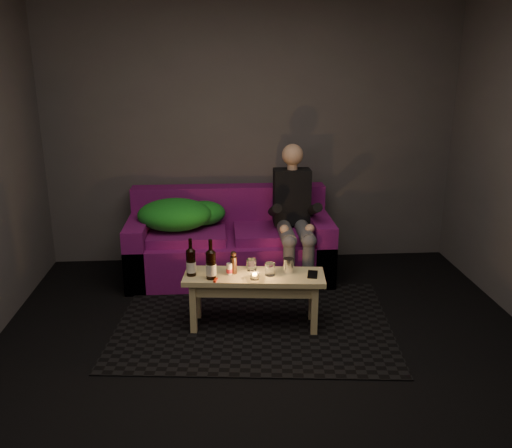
{
  "coord_description": "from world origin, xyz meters",
  "views": [
    {
      "loc": [
        -0.33,
        -3.02,
        2.0
      ],
      "look_at": [
        -0.02,
        1.41,
        0.62
      ],
      "focal_mm": 38.0,
      "sensor_mm": 36.0,
      "label": 1
    }
  ],
  "objects_px": {
    "beer_bottle_b": "(211,264)",
    "steel_cup": "(288,266)",
    "sofa": "(230,245)",
    "coffee_table": "(254,284)",
    "person": "(294,212)",
    "beer_bottle_a": "(191,262)"
  },
  "relations": [
    {
      "from": "beer_bottle_a",
      "to": "beer_bottle_b",
      "type": "xyz_separation_m",
      "value": [
        0.15,
        -0.07,
        0.01
      ]
    },
    {
      "from": "sofa",
      "to": "person",
      "type": "height_order",
      "value": "person"
    },
    {
      "from": "beer_bottle_a",
      "to": "person",
      "type": "bearing_deg",
      "value": 45.34
    },
    {
      "from": "person",
      "to": "beer_bottle_a",
      "type": "height_order",
      "value": "person"
    },
    {
      "from": "sofa",
      "to": "steel_cup",
      "type": "bearing_deg",
      "value": -68.21
    },
    {
      "from": "sofa",
      "to": "beer_bottle_b",
      "type": "relative_size",
      "value": 6.14
    },
    {
      "from": "steel_cup",
      "to": "beer_bottle_a",
      "type": "bearing_deg",
      "value": -179.63
    },
    {
      "from": "person",
      "to": "beer_bottle_a",
      "type": "xyz_separation_m",
      "value": [
        -0.89,
        -0.9,
        -0.11
      ]
    },
    {
      "from": "coffee_table",
      "to": "beer_bottle_a",
      "type": "height_order",
      "value": "beer_bottle_a"
    },
    {
      "from": "sofa",
      "to": "person",
      "type": "bearing_deg",
      "value": -14.64
    },
    {
      "from": "beer_bottle_b",
      "to": "coffee_table",
      "type": "bearing_deg",
      "value": 9.76
    },
    {
      "from": "beer_bottle_b",
      "to": "steel_cup",
      "type": "bearing_deg",
      "value": 7.62
    },
    {
      "from": "person",
      "to": "coffee_table",
      "type": "relative_size",
      "value": 1.15
    },
    {
      "from": "beer_bottle_a",
      "to": "sofa",
      "type": "bearing_deg",
      "value": 73.52
    },
    {
      "from": "steel_cup",
      "to": "coffee_table",
      "type": "bearing_deg",
      "value": -175.04
    },
    {
      "from": "person",
      "to": "beer_bottle_b",
      "type": "distance_m",
      "value": 1.23
    },
    {
      "from": "person",
      "to": "beer_bottle_a",
      "type": "distance_m",
      "value": 1.27
    },
    {
      "from": "person",
      "to": "beer_bottle_a",
      "type": "bearing_deg",
      "value": -134.66
    },
    {
      "from": "sofa",
      "to": "person",
      "type": "relative_size",
      "value": 1.5
    },
    {
      "from": "sofa",
      "to": "beer_bottle_b",
      "type": "xyz_separation_m",
      "value": [
        -0.16,
        -1.13,
        0.25
      ]
    },
    {
      "from": "coffee_table",
      "to": "steel_cup",
      "type": "relative_size",
      "value": 9.69
    },
    {
      "from": "sofa",
      "to": "beer_bottle_b",
      "type": "bearing_deg",
      "value": -98.21
    }
  ]
}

